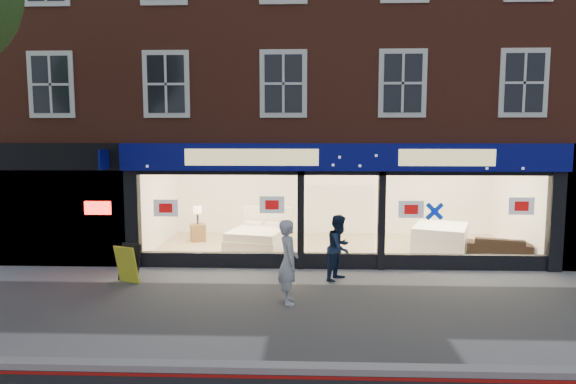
# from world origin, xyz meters

# --- Properties ---
(ground) EXTENTS (120.00, 120.00, 0.00)m
(ground) POSITION_xyz_m (0.00, 0.00, 0.00)
(ground) COLOR gray
(ground) RESTS_ON ground
(kerb_line) EXTENTS (60.00, 0.10, 0.01)m
(kerb_line) POSITION_xyz_m (0.00, -3.10, 0.01)
(kerb_line) COLOR #8C0A07
(kerb_line) RESTS_ON ground
(kerb_stone) EXTENTS (60.00, 0.25, 0.12)m
(kerb_stone) POSITION_xyz_m (0.00, -2.90, 0.06)
(kerb_stone) COLOR gray
(kerb_stone) RESTS_ON ground
(showroom_floor) EXTENTS (11.00, 4.50, 0.10)m
(showroom_floor) POSITION_xyz_m (0.00, 5.25, 0.05)
(showroom_floor) COLOR tan
(showroom_floor) RESTS_ON ground
(building) EXTENTS (19.00, 8.26, 10.30)m
(building) POSITION_xyz_m (-0.02, 6.93, 6.67)
(building) COLOR brown
(building) RESTS_ON ground
(display_bed) EXTENTS (2.05, 2.31, 1.12)m
(display_bed) POSITION_xyz_m (-2.35, 5.15, 0.42)
(display_bed) COLOR white
(display_bed) RESTS_ON showroom_floor
(bedside_table) EXTENTS (0.58, 0.58, 0.55)m
(bedside_table) POSITION_xyz_m (-4.40, 5.93, 0.38)
(bedside_table) COLOR brown
(bedside_table) RESTS_ON showroom_floor
(mattress_stack) EXTENTS (2.02, 2.25, 0.73)m
(mattress_stack) POSITION_xyz_m (3.10, 5.01, 0.46)
(mattress_stack) COLOR white
(mattress_stack) RESTS_ON showroom_floor
(sofa) EXTENTS (1.87, 1.17, 0.51)m
(sofa) POSITION_xyz_m (4.60, 4.37, 0.35)
(sofa) COLOR black
(sofa) RESTS_ON showroom_floor
(a_board) EXTENTS (0.70, 0.59, 0.92)m
(a_board) POSITION_xyz_m (-5.15, 1.60, 0.46)
(a_board) COLOR gold
(a_board) RESTS_ON ground
(pedestrian_grey) EXTENTS (0.52, 0.71, 1.77)m
(pedestrian_grey) POSITION_xyz_m (-1.27, 0.26, 0.89)
(pedestrian_grey) COLOR #B3B6BB
(pedestrian_grey) RESTS_ON ground
(pedestrian_blue) EXTENTS (0.92, 0.98, 1.60)m
(pedestrian_blue) POSITION_xyz_m (-0.10, 2.01, 0.80)
(pedestrian_blue) COLOR #172540
(pedestrian_blue) RESTS_ON ground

